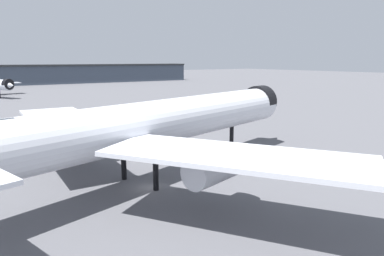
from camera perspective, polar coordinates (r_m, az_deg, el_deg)
ground at (r=48.12m, az=-6.70°, el=-9.63°), size 900.00×900.00×0.00m
airliner_near_gate at (r=49.38m, az=-6.48°, el=0.55°), size 66.77×59.86×18.16m
terminal_building at (r=267.22m, az=-26.43°, el=7.68°), size 248.84×32.78×25.87m
traffic_cone_near_nose at (r=89.12m, az=-13.70°, el=-0.06°), size 0.52×0.52×0.65m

